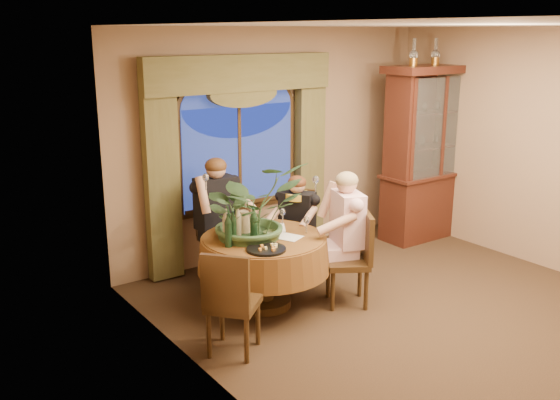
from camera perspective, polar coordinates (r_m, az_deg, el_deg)
floor at (r=6.46m, az=12.75°, el=-10.36°), size 5.00×5.00×0.00m
wall_back at (r=7.84m, az=-0.29°, el=5.31°), size 4.50×0.00×4.50m
ceiling at (r=5.85m, az=14.40°, el=15.27°), size 5.00×5.00×0.00m
window at (r=7.47m, az=-3.76°, el=4.01°), size 1.62×0.10×1.32m
arched_transom at (r=7.36m, az=-3.87°, el=9.97°), size 1.60×0.06×0.44m
drapery_left at (r=6.98m, az=-10.75°, el=1.97°), size 0.38×0.14×2.32m
drapery_right at (r=8.03m, az=2.73°, el=3.94°), size 0.38×0.14×2.32m
swag_valance at (r=7.28m, az=-3.56°, el=11.50°), size 2.45×0.16×0.42m
dining_table at (r=6.40m, az=-1.47°, el=-6.55°), size 1.75×1.75×0.75m
china_cabinet at (r=8.63m, az=13.49°, el=4.20°), size 1.43×0.56×2.32m
oil_lamp_left at (r=8.19m, az=12.15°, el=13.08°), size 0.11×0.11×0.34m
oil_lamp_center at (r=8.49m, az=14.05°, el=13.04°), size 0.11×0.11×0.34m
oil_lamp_right at (r=8.80m, az=15.83°, el=12.98°), size 0.11×0.11×0.34m
chair_right at (r=6.45m, az=6.18°, el=-5.47°), size 0.58×0.58×0.96m
chair_back_right at (r=7.24m, az=1.17°, el=-3.04°), size 0.59×0.59×0.96m
chair_back at (r=7.13m, az=-5.39°, el=-3.41°), size 0.44×0.44×0.96m
chair_front_left at (r=5.50m, az=-4.29°, el=-9.19°), size 0.59×0.59×0.96m
person_pink at (r=6.55m, az=6.15°, el=-3.24°), size 0.59×0.62×1.37m
person_back at (r=7.03m, az=-5.85°, el=-1.74°), size 0.52×0.48×1.41m
person_scarf at (r=7.04m, az=1.59°, el=-2.51°), size 0.56×0.57×1.21m
stoneware_vase at (r=6.28m, az=-3.30°, el=-2.12°), size 0.14×0.14×0.25m
centerpiece_plant at (r=6.13m, az=-2.65°, el=2.49°), size 1.03×1.15×0.90m
olive_bowl at (r=6.26m, az=-0.80°, el=-3.14°), size 0.16×0.16×0.05m
cheese_platter at (r=5.88m, az=-1.26°, el=-4.52°), size 0.37×0.37×0.02m
wine_bottle_0 at (r=6.01m, az=-4.32°, el=-2.57°), size 0.07×0.07×0.33m
wine_bottle_1 at (r=6.12m, az=-2.42°, el=-2.23°), size 0.07×0.07×0.33m
wine_bottle_2 at (r=5.95m, az=-4.76°, el=-2.78°), size 0.07×0.07×0.33m
wine_bottle_3 at (r=6.10m, az=-4.95°, el=-2.32°), size 0.07×0.07×0.33m
wine_bottle_4 at (r=6.16m, az=-3.88°, el=-2.14°), size 0.07×0.07×0.33m
wine_bottle_5 at (r=6.21m, az=-4.82°, el=-2.00°), size 0.07×0.07×0.33m
tasting_paper_0 at (r=6.26m, az=0.58°, el=-3.36°), size 0.31×0.36×0.00m
tasting_paper_1 at (r=6.54m, az=-0.48°, el=-2.53°), size 0.34×0.37×0.00m
wine_glass_person_pink at (r=6.36m, az=2.42°, el=-2.26°), size 0.07×0.07×0.18m
wine_glass_person_back at (r=6.60m, az=-3.73°, el=-1.63°), size 0.07×0.07×0.18m
wine_glass_person_scarf at (r=6.63m, az=0.23°, el=-1.52°), size 0.07×0.07×0.18m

